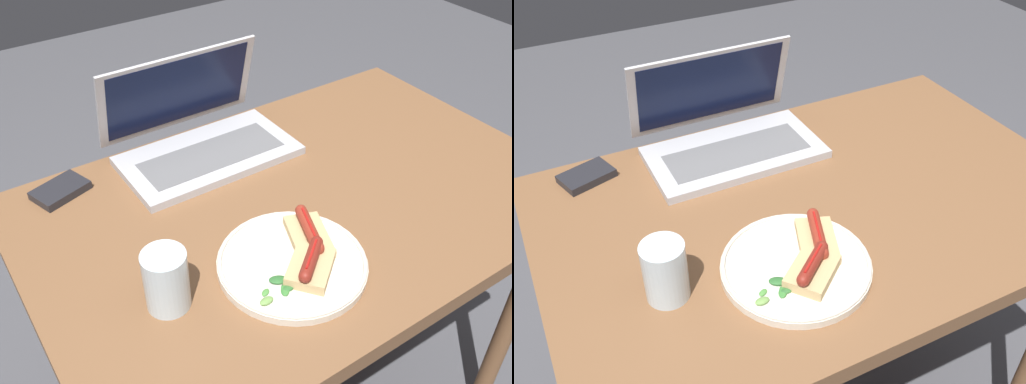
# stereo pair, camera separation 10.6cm
# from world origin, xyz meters

# --- Properties ---
(desk) EXTENTS (1.09, 0.71, 0.77)m
(desk) POSITION_xyz_m (0.00, 0.00, 0.68)
(desk) COLOR brown
(desk) RESTS_ON ground_plane
(laptop) EXTENTS (0.38, 0.26, 0.21)m
(laptop) POSITION_xyz_m (-0.09, 0.26, 0.81)
(laptop) COLOR #B7B7BC
(laptop) RESTS_ON desk
(plate) EXTENTS (0.26, 0.26, 0.02)m
(plate) POSITION_xyz_m (-0.13, -0.15, 0.78)
(plate) COLOR silver
(plate) RESTS_ON desk
(sausage_toast_left) EXTENTS (0.12, 0.11, 0.04)m
(sausage_toast_left) POSITION_xyz_m (-0.12, -0.19, 0.80)
(sausage_toast_left) COLOR tan
(sausage_toast_left) RESTS_ON plate
(sausage_toast_middle) EXTENTS (0.10, 0.13, 0.04)m
(sausage_toast_middle) POSITION_xyz_m (-0.08, -0.12, 0.80)
(sausage_toast_middle) COLOR tan
(sausage_toast_middle) RESTS_ON plate
(salad_pile) EXTENTS (0.07, 0.05, 0.01)m
(salad_pile) POSITION_xyz_m (-0.19, -0.19, 0.79)
(salad_pile) COLOR #387A33
(salad_pile) RESTS_ON plate
(drinking_glass) EXTENTS (0.07, 0.07, 0.11)m
(drinking_glass) POSITION_xyz_m (-0.35, -0.10, 0.83)
(drinking_glass) COLOR silver
(drinking_glass) RESTS_ON desk
(external_drive) EXTENTS (0.12, 0.10, 0.02)m
(external_drive) POSITION_xyz_m (-0.40, 0.28, 0.78)
(external_drive) COLOR #232328
(external_drive) RESTS_ON desk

